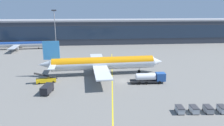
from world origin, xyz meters
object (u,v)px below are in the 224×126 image
Objects in this scene: baggage_cart_2 at (208,109)px; belt_loader at (46,80)px; main_airliner at (103,63)px; fuel_tanker at (150,78)px; crew_van at (47,89)px; baggage_cart_1 at (194,109)px; baggage_cart_3 at (222,109)px; baggage_cart_0 at (180,110)px; commuter_jet_far at (19,44)px.

belt_loader is at bearing 149.35° from baggage_cart_2.
fuel_tanker is at bearing -37.37° from main_airliner.
crew_van is (-16.18, -15.94, -2.69)m from main_airliner.
belt_loader reaches higher than fuel_tanker.
baggage_cart_1 is 1.00× the size of baggage_cart_3.
baggage_cart_0 is 1.00× the size of baggage_cart_1.
baggage_cart_0 is 1.00× the size of baggage_cart_2.
baggage_cart_2 is 3.20m from baggage_cart_3.
main_airliner is at bearing 125.18° from baggage_cart_2.
commuter_jet_far is at bearing 130.02° from baggage_cart_3.
commuter_jet_far is at bearing 133.22° from fuel_tanker.
crew_van reaches higher than baggage_cart_3.
baggage_cart_3 is (10.94, -20.47, -0.96)m from fuel_tanker.
main_airliner is at bearing 44.57° from crew_van.
baggage_cart_1 is 6.40m from baggage_cart_3.
baggage_cart_2 is at bearing -51.22° from commuter_jet_far.
baggage_cart_1 is (34.85, -14.83, -0.53)m from crew_van.
belt_loader is (-32.29, 3.49, -0.76)m from fuel_tanker.
baggage_cart_1 is (4.56, -20.00, -0.96)m from fuel_tanker.
baggage_cart_2 is 0.08× the size of commuter_jet_far.
commuter_jet_far is at bearing 112.76° from crew_van.
main_airliner is at bearing -49.22° from commuter_jet_far.
baggage_cart_2 is (6.38, -0.47, 0.00)m from baggage_cart_0.
baggage_cart_3 is (3.19, -0.23, 0.00)m from baggage_cart_2.
baggage_cart_3 is (25.05, -31.24, -3.22)m from main_airliner.
main_airliner reaches higher than baggage_cart_1.
baggage_cart_1 is (18.67, -30.78, -3.22)m from main_airliner.
belt_loader is 2.55× the size of baggage_cart_2.
commuter_jet_far is at bearing 126.14° from baggage_cart_0.
main_airliner reaches higher than baggage_cart_0.
belt_loader is 1.33× the size of crew_van.
baggage_cart_0 is 101.76m from commuter_jet_far.
baggage_cart_2 is (7.75, -20.24, -0.96)m from fuel_tanker.
belt_loader is 49.43m from baggage_cart_3.
commuter_jet_far reaches higher than fuel_tanker.
belt_loader is at bearing 103.00° from crew_van.
baggage_cart_0 is (1.37, -19.77, -0.96)m from fuel_tanker.
baggage_cart_1 is at bearing -52.51° from commuter_jet_far.
baggage_cart_1 is 1.00× the size of baggage_cart_2.
baggage_cart_1 and baggage_cart_2 have the same top height.
crew_van is 1.92× the size of baggage_cart_1.
baggage_cart_2 is at bearing -30.65° from belt_loader.
crew_van reaches higher than baggage_cart_2.
baggage_cart_2 is at bearing -69.04° from fuel_tanker.
crew_van is at bearing -67.24° from commuter_jet_far.
main_airliner is at bearing 142.63° from fuel_tanker.
baggage_cart_3 is at bearing -4.19° from baggage_cart_2.
belt_loader reaches higher than baggage_cart_1.
crew_van is 43.98m from baggage_cart_3.
fuel_tanker is 3.94× the size of baggage_cart_0.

